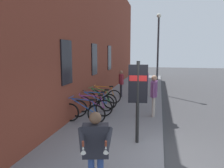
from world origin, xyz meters
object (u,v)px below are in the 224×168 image
object	(u,v)px
pedestrian_near_bus	(121,81)
tourist_with_hotdogs	(96,146)
transit_info_sign	(138,89)
street_lamp	(158,46)
pedestrian_by_facade	(154,91)
bicycle_by_door	(95,103)
bicycle_beside_lamp	(100,100)
pedestrian_crossing_street	(146,80)
bicycle_end_of_row	(92,108)
bicycle_nearest_sign	(104,96)
bicycle_leaning_wall	(83,112)

from	to	relation	value
pedestrian_near_bus	tourist_with_hotdogs	bearing A→B (deg)	-172.98
transit_info_sign	pedestrian_near_bus	size ratio (longest dim) A/B	1.53
street_lamp	pedestrian_by_facade	bearing A→B (deg)	179.34
pedestrian_near_bus	street_lamp	xyz separation A→B (m)	(1.99, -2.08, 2.07)
bicycle_by_door	bicycle_beside_lamp	bearing A→B (deg)	-1.73
transit_info_sign	street_lamp	xyz separation A→B (m)	(8.57, -0.46, 1.43)
pedestrian_by_facade	tourist_with_hotdogs	size ratio (longest dim) A/B	1.06
pedestrian_near_bus	pedestrian_by_facade	xyz separation A→B (m)	(-3.74, -2.02, 0.09)
pedestrian_crossing_street	tourist_with_hotdogs	xyz separation A→B (m)	(-9.43, 0.34, 0.00)
bicycle_by_door	street_lamp	size ratio (longest dim) A/B	0.33
bicycle_end_of_row	bicycle_by_door	size ratio (longest dim) A/B	1.02
transit_info_sign	pedestrian_by_facade	distance (m)	2.91
bicycle_nearest_sign	tourist_with_hotdogs	bearing A→B (deg)	-166.94
bicycle_by_door	transit_info_sign	world-z (taller)	transit_info_sign
bicycle_nearest_sign	tourist_with_hotdogs	world-z (taller)	tourist_with_hotdogs
bicycle_nearest_sign	transit_info_sign	xyz separation A→B (m)	(-4.63, -2.17, 1.21)
transit_info_sign	tourist_with_hotdogs	distance (m)	2.78
bicycle_nearest_sign	street_lamp	size ratio (longest dim) A/B	0.34
bicycle_nearest_sign	pedestrian_near_bus	world-z (taller)	pedestrian_near_bus
bicycle_by_door	bicycle_end_of_row	bearing A→B (deg)	-174.14
bicycle_by_door	transit_info_sign	size ratio (longest dim) A/B	0.70
bicycle_end_of_row	transit_info_sign	xyz separation A→B (m)	(-2.20, -2.09, 1.21)
pedestrian_by_facade	bicycle_end_of_row	bearing A→B (deg)	104.26
bicycle_by_door	tourist_with_hotdogs	size ratio (longest dim) A/B	1.05
bicycle_end_of_row	pedestrian_crossing_street	distance (m)	5.00
bicycle_beside_lamp	tourist_with_hotdogs	xyz separation A→B (m)	(-6.40, -1.67, 0.61)
bicycle_leaning_wall	bicycle_by_door	world-z (taller)	same
bicycle_by_door	transit_info_sign	distance (m)	3.87
bicycle_beside_lamp	pedestrian_crossing_street	bearing A→B (deg)	-33.47
pedestrian_near_bus	street_lamp	bearing A→B (deg)	-46.29
bicycle_nearest_sign	pedestrian_by_facade	xyz separation A→B (m)	(-1.80, -2.57, 0.66)
bicycle_end_of_row	bicycle_nearest_sign	world-z (taller)	same
bicycle_leaning_wall	bicycle_nearest_sign	world-z (taller)	same
bicycle_by_door	bicycle_nearest_sign	bearing A→B (deg)	0.06
bicycle_leaning_wall	tourist_with_hotdogs	xyz separation A→B (m)	(-4.10, -1.69, 0.61)
pedestrian_by_facade	transit_info_sign	bearing A→B (deg)	171.99
bicycle_by_door	pedestrian_near_bus	xyz separation A→B (m)	(3.60, -0.55, 0.57)
transit_info_sign	street_lamp	world-z (taller)	street_lamp
bicycle_nearest_sign	pedestrian_crossing_street	size ratio (longest dim) A/B	1.08
bicycle_beside_lamp	street_lamp	size ratio (longest dim) A/B	0.34
pedestrian_crossing_street	street_lamp	xyz separation A→B (m)	(1.80, -0.61, 2.03)
transit_info_sign	pedestrian_crossing_street	xyz separation A→B (m)	(6.77, 0.14, -0.60)
tourist_with_hotdogs	street_lamp	size ratio (longest dim) A/B	0.32
transit_info_sign	pedestrian_near_bus	bearing A→B (deg)	13.83
bicycle_end_of_row	pedestrian_by_facade	distance (m)	2.65
transit_info_sign	pedestrian_crossing_street	distance (m)	6.79
bicycle_by_door	pedestrian_near_bus	world-z (taller)	pedestrian_near_bus
pedestrian_crossing_street	bicycle_leaning_wall	bearing A→B (deg)	159.17
bicycle_leaning_wall	pedestrian_by_facade	distance (m)	3.00
bicycle_by_door	pedestrian_crossing_street	distance (m)	4.35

